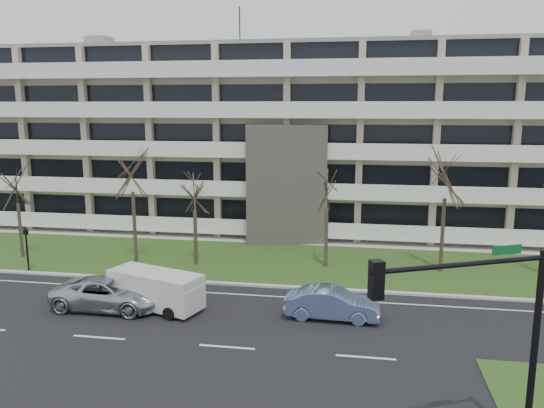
% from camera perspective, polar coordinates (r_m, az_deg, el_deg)
% --- Properties ---
extents(ground, '(160.00, 160.00, 0.00)m').
position_cam_1_polar(ground, '(24.12, -4.88, -15.08)').
color(ground, black).
rests_on(ground, ground).
extents(grass_verge, '(90.00, 10.00, 0.06)m').
position_cam_1_polar(grass_verge, '(36.02, 0.20, -6.20)').
color(grass_verge, '#2E4D19').
rests_on(grass_verge, ground).
extents(curb, '(90.00, 0.35, 0.12)m').
position_cam_1_polar(curb, '(31.32, -1.26, -8.75)').
color(curb, '#B2B2AD').
rests_on(curb, ground).
extents(sidewalk, '(90.00, 2.00, 0.08)m').
position_cam_1_polar(sidewalk, '(41.25, 1.42, -4.01)').
color(sidewalk, '#B2B2AD').
rests_on(sidewalk, ground).
extents(lane_edge_line, '(90.00, 0.12, 0.01)m').
position_cam_1_polar(lane_edge_line, '(29.96, -1.80, -9.79)').
color(lane_edge_line, white).
rests_on(lane_edge_line, ground).
extents(apartment_building, '(60.50, 15.10, 18.75)m').
position_cam_1_polar(apartment_building, '(46.77, 2.61, 7.12)').
color(apartment_building, '#C0B096').
rests_on(apartment_building, ground).
extents(silver_pickup, '(5.83, 2.74, 1.61)m').
position_cam_1_polar(silver_pickup, '(29.17, -17.13, -9.17)').
color(silver_pickup, '#B3B6BB').
rests_on(silver_pickup, ground).
extents(blue_sedan, '(4.72, 1.78, 1.54)m').
position_cam_1_polar(blue_sedan, '(26.85, 6.47, -10.57)').
color(blue_sedan, '#7287C5').
rests_on(blue_sedan, ground).
extents(white_van, '(5.34, 3.34, 1.95)m').
position_cam_1_polar(white_van, '(28.40, -12.31, -8.71)').
color(white_van, silver).
rests_on(white_van, ground).
extents(traffic_signal, '(5.21, 2.59, 6.56)m').
position_cam_1_polar(traffic_signal, '(16.67, 21.78, -11.99)').
color(traffic_signal, black).
rests_on(traffic_signal, ground).
extents(pedestrian_signal, '(0.33, 0.29, 2.89)m').
position_cam_1_polar(pedestrian_signal, '(36.81, -24.89, -3.91)').
color(pedestrian_signal, black).
rests_on(pedestrian_signal, ground).
extents(tree_1, '(3.40, 3.40, 6.80)m').
position_cam_1_polar(tree_1, '(39.95, -25.82, 2.12)').
color(tree_1, '#382B21').
rests_on(tree_1, ground).
extents(tree_2, '(4.30, 4.30, 8.61)m').
position_cam_1_polar(tree_2, '(35.82, -14.88, 4.25)').
color(tree_2, '#382B21').
rests_on(tree_2, ground).
extents(tree_3, '(3.29, 3.29, 6.57)m').
position_cam_1_polar(tree_3, '(34.59, -8.37, 1.61)').
color(tree_3, '#382B21').
rests_on(tree_3, ground).
extents(tree_4, '(3.45, 3.45, 6.91)m').
position_cam_1_polar(tree_4, '(33.89, 5.95, 1.94)').
color(tree_4, '#382B21').
rests_on(tree_4, ground).
extents(tree_5, '(4.24, 4.24, 8.48)m').
position_cam_1_polar(tree_5, '(34.23, 18.25, 3.62)').
color(tree_5, '#382B21').
rests_on(tree_5, ground).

